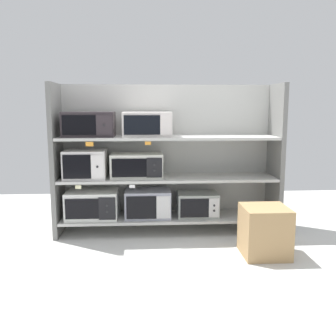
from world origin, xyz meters
The scene contains 19 objects.
ground centered at (0.00, -1.00, -0.01)m, with size 6.39×6.00×0.02m, color silver.
back_panel centered at (0.00, 0.26, 0.83)m, with size 2.59×0.04×1.67m, color #B2B2AD.
upright_left centered at (-1.22, 0.00, 0.83)m, with size 0.05×0.49×1.67m, color slate.
upright_right centered at (1.22, 0.00, 0.83)m, with size 0.05×0.49×1.67m, color slate.
shelf_0 centered at (0.00, 0.00, 0.17)m, with size 2.39×0.49×0.03m, color beige.
microwave_0 centered at (-0.85, 0.00, 0.33)m, with size 0.57×0.43×0.31m.
microwave_1 centered at (-0.23, 0.00, 0.34)m, with size 0.51×0.39×0.31m.
microwave_2 centered at (0.34, 0.00, 0.31)m, with size 0.46×0.35×0.27m.
shelf_1 centered at (0.00, 0.00, 0.62)m, with size 2.39×0.49×0.03m, color beige.
microwave_3 centered at (-0.91, 0.00, 0.79)m, with size 0.45×0.43×0.31m.
microwave_4 centered at (-0.35, 0.00, 0.77)m, with size 0.57×0.36×0.26m.
price_tag_0 centered at (-0.96, -0.25, 0.58)m, with size 0.06×0.00×0.04m, color beige.
price_tag_1 centered at (-0.39, -0.25, 0.58)m, with size 0.06×0.00×0.04m, color white.
shelf_2 centered at (0.00, 0.00, 1.08)m, with size 2.39×0.49×0.03m, color beige.
microwave_5 centered at (-0.86, 0.00, 1.23)m, with size 0.55×0.37×0.27m.
microwave_6 centered at (-0.23, 0.00, 1.22)m, with size 0.53×0.37×0.27m.
price_tag_2 centered at (-0.83, -0.25, 1.03)m, with size 0.08×0.00×0.05m, color orange.
price_tag_3 centered at (-0.22, -0.25, 1.04)m, with size 0.06×0.00×0.03m, color orange.
shipping_carton centered at (0.88, -0.76, 0.24)m, with size 0.43×0.43×0.48m, color tan.
Camera 1 is at (-0.24, -4.16, 1.41)m, focal length 40.31 mm.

